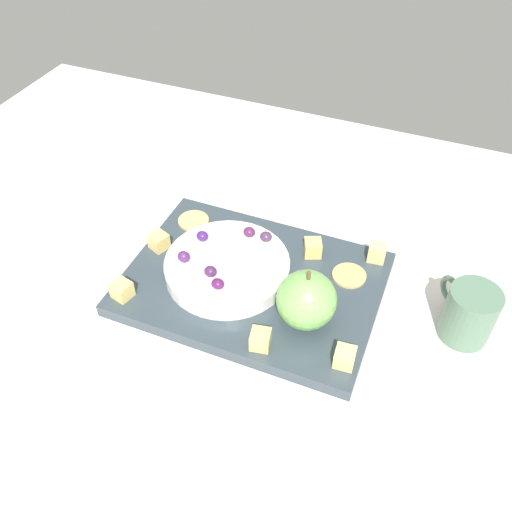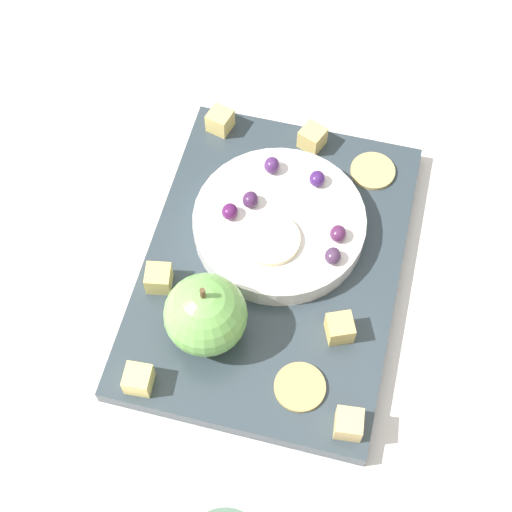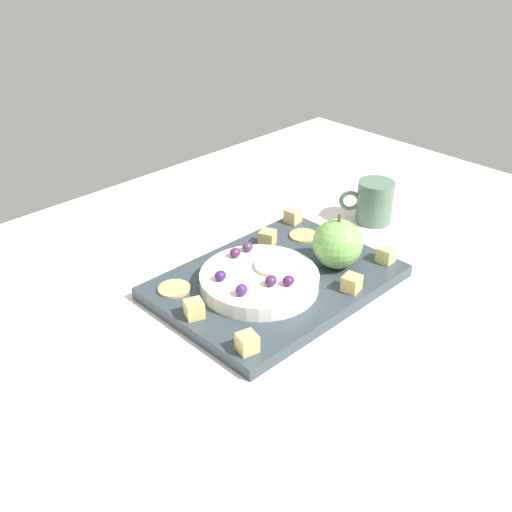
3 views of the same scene
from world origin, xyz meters
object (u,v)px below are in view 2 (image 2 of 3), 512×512
(cracker_0, at_px, (300,387))
(cheese_cube_4, at_px, (138,379))
(cheese_cube_0, at_px, (220,121))
(grape_1, at_px, (338,233))
(platter, at_px, (273,266))
(serving_dish, at_px, (279,224))
(grape_2, at_px, (230,211))
(cheese_cube_2, at_px, (312,138))
(cheese_cube_5, at_px, (340,328))
(cracker_1, at_px, (373,171))
(grape_5, at_px, (317,179))
(apple_whole, at_px, (206,315))
(grape_0, at_px, (268,164))
(cheese_cube_1, at_px, (159,278))
(grape_3, at_px, (333,256))
(apple_slice_0, at_px, (271,239))
(cheese_cube_3, at_px, (349,424))
(grape_4, at_px, (250,200))

(cracker_0, bearing_deg, cheese_cube_4, -77.39)
(cheese_cube_0, height_order, grape_1, grape_1)
(platter, xyz_separation_m, cracker_0, (0.13, 0.06, 0.01))
(serving_dish, bearing_deg, grape_2, -79.50)
(platter, bearing_deg, cheese_cube_2, 177.21)
(cheese_cube_0, xyz_separation_m, cheese_cube_5, (0.22, 0.18, 0.00))
(cheese_cube_0, bearing_deg, cracker_1, 83.93)
(grape_5, bearing_deg, platter, -15.61)
(cracker_1, distance_m, grape_5, 0.08)
(grape_2, bearing_deg, cracker_1, 128.54)
(serving_dish, height_order, grape_1, grape_1)
(cheese_cube_0, bearing_deg, platter, 32.39)
(apple_whole, relative_size, grape_0, 4.36)
(cheese_cube_4, height_order, grape_1, grape_1)
(cheese_cube_1, xyz_separation_m, cracker_1, (-0.19, 0.18, -0.01))
(apple_whole, distance_m, grape_2, 0.12)
(grape_2, bearing_deg, cheese_cube_1, -32.11)
(serving_dish, xyz_separation_m, grape_5, (-0.05, 0.03, 0.02))
(cracker_1, bearing_deg, cheese_cube_0, -96.07)
(grape_3, height_order, apple_slice_0, grape_3)
(cheese_cube_3, distance_m, cheese_cube_4, 0.20)
(cracker_0, bearing_deg, cheese_cube_1, -114.42)
(cheese_cube_2, xyz_separation_m, grape_5, (0.06, 0.02, 0.02))
(cheese_cube_4, xyz_separation_m, cracker_0, (-0.03, 0.15, -0.01))
(cheese_cube_3, relative_size, cheese_cube_4, 1.00)
(cheese_cube_2, height_order, grape_5, grape_5)
(cheese_cube_1, xyz_separation_m, grape_4, (-0.10, 0.07, 0.02))
(cheese_cube_5, height_order, grape_5, grape_5)
(cheese_cube_5, height_order, apple_slice_0, apple_slice_0)
(cheese_cube_0, height_order, grape_2, grape_2)
(grape_1, bearing_deg, grape_4, -100.62)
(cheese_cube_5, bearing_deg, cracker_1, -179.82)
(cracker_0, height_order, grape_3, grape_3)
(serving_dish, relative_size, grape_2, 9.88)
(cheese_cube_0, bearing_deg, apple_whole, 12.52)
(cheese_cube_4, bearing_deg, cheese_cube_0, -178.69)
(platter, height_order, cheese_cube_1, cheese_cube_1)
(cheese_cube_2, distance_m, cheese_cube_4, 0.33)
(cheese_cube_0, relative_size, grape_0, 1.37)
(cheese_cube_3, xyz_separation_m, cheese_cube_4, (0.01, -0.20, 0.00))
(apple_whole, relative_size, grape_5, 4.36)
(serving_dish, relative_size, cheese_cube_5, 7.23)
(grape_2, xyz_separation_m, grape_3, (0.03, 0.11, 0.00))
(grape_2, bearing_deg, grape_3, 77.13)
(cheese_cube_2, xyz_separation_m, cheese_cube_5, (0.22, 0.07, 0.00))
(cheese_cube_3, bearing_deg, grape_5, -161.56)
(platter, distance_m, cheese_cube_5, 0.10)
(apple_whole, bearing_deg, cheese_cube_5, 103.29)
(serving_dish, bearing_deg, grape_3, 60.63)
(apple_whole, bearing_deg, apple_slice_0, 159.55)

